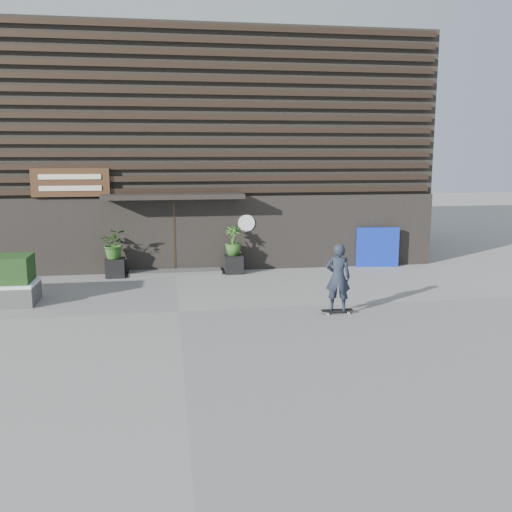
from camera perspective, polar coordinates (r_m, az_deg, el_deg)
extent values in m
plane|color=gray|center=(14.32, -7.81, -5.58)|extent=(80.00, 80.00, 0.00)
cube|color=#4D4D4B|center=(18.78, -8.12, -1.60)|extent=(3.00, 0.80, 0.12)
cube|color=black|center=(18.61, -13.99, -1.15)|extent=(0.60, 0.60, 0.60)
imported|color=#2D591E|center=(18.48, -14.09, 1.22)|extent=(0.86, 0.75, 0.96)
cube|color=black|center=(18.65, -2.28, -0.83)|extent=(0.60, 0.60, 0.60)
imported|color=#2D591E|center=(18.52, -2.30, 1.54)|extent=(0.54, 0.54, 0.96)
cube|color=#0C23A7|center=(20.09, 12.16, 0.88)|extent=(1.48, 0.29, 1.38)
cube|color=black|center=(23.78, -8.58, 10.43)|extent=(18.00, 10.00, 8.00)
cube|color=black|center=(18.91, -8.23, 2.14)|extent=(18.00, 0.12, 2.50)
cube|color=#38281E|center=(18.70, -8.34, 6.52)|extent=(17.60, 0.08, 0.18)
cube|color=#38281E|center=(18.68, -8.37, 7.72)|extent=(17.60, 0.08, 0.18)
cube|color=#38281E|center=(18.67, -8.40, 8.92)|extent=(17.60, 0.08, 0.18)
cube|color=#38281E|center=(18.66, -8.43, 10.13)|extent=(17.60, 0.08, 0.18)
cube|color=#38281E|center=(18.67, -8.46, 11.33)|extent=(17.60, 0.08, 0.18)
cube|color=#38281E|center=(18.68, -8.50, 12.53)|extent=(17.60, 0.08, 0.18)
cube|color=#38281E|center=(18.70, -8.53, 13.74)|extent=(17.60, 0.08, 0.18)
cube|color=#38281E|center=(18.73, -8.56, 14.93)|extent=(17.60, 0.08, 0.18)
cube|color=#38281E|center=(18.77, -8.60, 16.13)|extent=(17.60, 0.08, 0.18)
cube|color=#38281E|center=(18.81, -8.63, 17.31)|extent=(17.60, 0.08, 0.18)
cube|color=#38281E|center=(18.86, -8.66, 18.50)|extent=(17.60, 0.08, 0.18)
cube|color=#38281E|center=(18.92, -8.70, 19.67)|extent=(17.60, 0.08, 0.18)
cube|color=#38281E|center=(18.99, -8.73, 20.84)|extent=(17.60, 0.08, 0.18)
cube|color=#38281E|center=(19.07, -8.76, 22.00)|extent=(17.60, 0.08, 0.18)
cube|color=black|center=(18.33, -8.31, 5.98)|extent=(4.50, 1.00, 0.15)
cube|color=black|center=(19.08, -8.23, 1.91)|extent=(2.40, 0.30, 2.30)
cube|color=#38281E|center=(18.90, -8.22, 1.84)|extent=(0.06, 0.10, 2.30)
cube|color=#472B19|center=(18.84, -18.21, 7.06)|extent=(2.40, 0.10, 0.90)
cube|color=beige|center=(18.77, -18.27, 7.60)|extent=(1.90, 0.02, 0.16)
cube|color=beige|center=(18.78, -18.21, 6.50)|extent=(1.90, 0.02, 0.16)
cylinder|color=white|center=(18.96, -0.97, 3.34)|extent=(0.56, 0.03, 0.56)
cube|color=black|center=(14.14, 8.18, -5.44)|extent=(0.78, 0.20, 0.02)
cylinder|color=#A7A7A2|center=(13.99, 7.27, -5.83)|extent=(0.06, 0.03, 0.06)
cylinder|color=#B6B6B1|center=(14.18, 7.05, -5.61)|extent=(0.06, 0.03, 0.06)
cylinder|color=#A2A29E|center=(14.14, 9.31, -5.71)|extent=(0.06, 0.03, 0.06)
cylinder|color=#BCBCB7|center=(14.32, 9.06, -5.49)|extent=(0.06, 0.03, 0.06)
imported|color=black|center=(13.94, 8.27, -2.12)|extent=(0.69, 0.55, 1.66)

